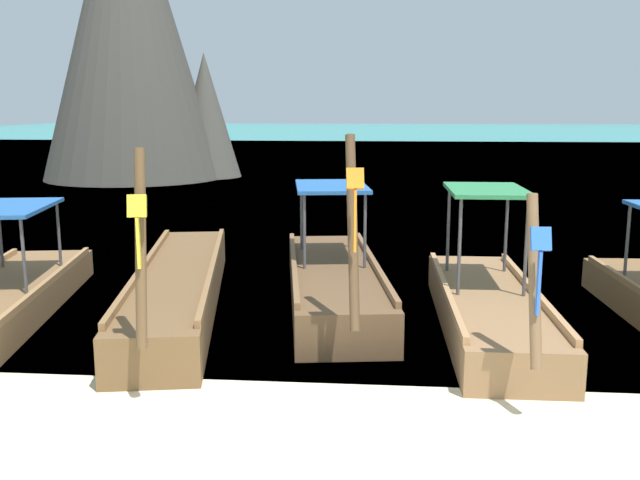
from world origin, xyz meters
TOP-DOWN VIEW (x-y plane):
  - sea_water at (0.00, 62.42)m, footprint 120.00×120.00m
  - longtail_boat_yellow_ribbon at (-2.36, 5.35)m, footprint 2.36×7.20m
  - longtail_boat_orange_ribbon at (0.11, 5.83)m, footprint 2.13×6.20m
  - longtail_boat_blue_ribbon at (2.44, 4.65)m, footprint 1.38×5.59m
  - karst_rock at (-10.01, 25.57)m, footprint 8.60×7.86m

SIDE VIEW (x-z plane):
  - sea_water at x=0.00m, z-range 0.00..0.00m
  - longtail_boat_yellow_ribbon at x=-2.36m, z-range -1.05..1.72m
  - longtail_boat_blue_ribbon at x=2.44m, z-range -0.81..1.49m
  - longtail_boat_orange_ribbon at x=0.11m, z-range -1.07..1.81m
  - karst_rock at x=-10.01m, z-range -0.21..13.78m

